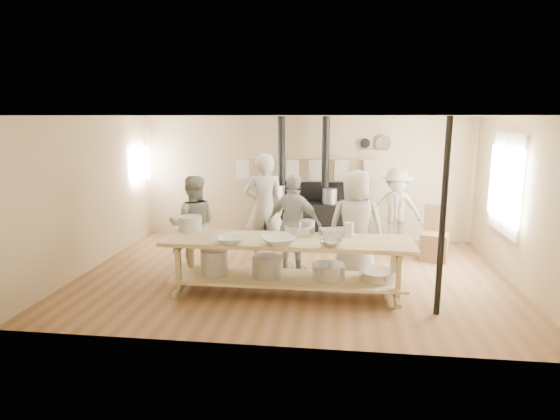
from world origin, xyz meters
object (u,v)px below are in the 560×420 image
(roasting_pan, at_px, (334,232))
(cook_by_window, at_px, (396,209))
(cook_far_left, at_px, (264,208))
(chair, at_px, (434,244))
(cook_left, at_px, (194,225))
(prep_table, at_px, (287,261))
(stove, at_px, (302,217))
(cook_center, at_px, (356,226))
(cook_right, at_px, (294,225))

(roasting_pan, bearing_deg, cook_by_window, 62.93)
(cook_far_left, relative_size, chair, 1.98)
(cook_left, bearing_deg, cook_by_window, -166.41)
(chair, bearing_deg, prep_table, -123.14)
(cook_far_left, bearing_deg, prep_table, 103.71)
(cook_far_left, bearing_deg, cook_by_window, -162.12)
(prep_table, relative_size, roasting_pan, 8.87)
(cook_by_window, bearing_deg, prep_table, -117.26)
(stove, relative_size, cook_center, 1.46)
(cook_right, bearing_deg, chair, -136.70)
(chair, bearing_deg, cook_by_window, 153.81)
(stove, distance_m, prep_table, 3.02)
(cook_by_window, bearing_deg, cook_center, -106.93)
(stove, xyz_separation_m, cook_right, (0.01, -2.03, 0.31))
(stove, height_order, cook_center, stove)
(cook_by_window, height_order, roasting_pan, cook_by_window)
(cook_center, bearing_deg, roasting_pan, 57.83)
(stove, relative_size, roasting_pan, 6.41)
(stove, height_order, roasting_pan, stove)
(cook_right, distance_m, chair, 2.76)
(prep_table, xyz_separation_m, cook_left, (-1.65, 0.83, 0.30))
(stove, distance_m, cook_right, 2.05)
(cook_far_left, height_order, chair, cook_far_left)
(cook_right, bearing_deg, cook_by_window, -117.75)
(cook_right, relative_size, roasting_pan, 4.11)
(cook_right, xyz_separation_m, cook_by_window, (1.85, 1.68, -0.02))
(cook_left, bearing_deg, roasting_pan, 153.89)
(stove, height_order, prep_table, stove)
(prep_table, distance_m, cook_center, 1.35)
(cook_far_left, relative_size, cook_right, 1.18)
(prep_table, height_order, cook_far_left, cook_far_left)
(cook_center, bearing_deg, prep_table, 42.03)
(chair, bearing_deg, roasting_pan, -119.25)
(cook_center, height_order, chair, cook_center)
(stove, height_order, cook_by_window, stove)
(prep_table, distance_m, cook_by_window, 3.27)
(stove, xyz_separation_m, cook_center, (1.01, -2.21, 0.37))
(cook_far_left, bearing_deg, stove, -118.08)
(cook_far_left, relative_size, cook_center, 1.11)
(cook_far_left, relative_size, roasting_pan, 4.85)
(roasting_pan, bearing_deg, cook_center, 54.40)
(cook_far_left, height_order, cook_left, cook_far_left)
(prep_table, bearing_deg, cook_far_left, 110.15)
(stove, distance_m, cook_center, 2.46)
(cook_right, bearing_deg, cook_left, 25.60)
(cook_far_left, bearing_deg, cook_right, 129.16)
(stove, bearing_deg, chair, -20.99)
(cook_left, bearing_deg, cook_right, 171.52)
(cook_by_window, xyz_separation_m, roasting_pan, (-1.19, -2.34, 0.09))
(cook_far_left, distance_m, roasting_pan, 1.76)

